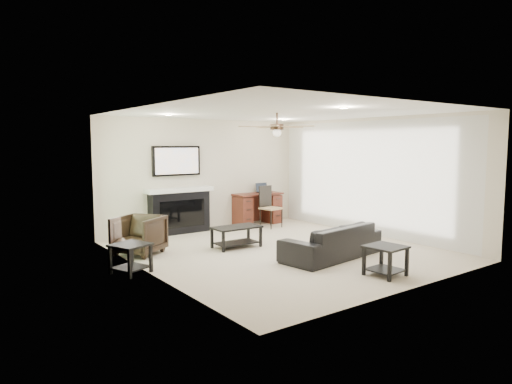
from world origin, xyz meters
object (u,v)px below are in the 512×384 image
coffee_table (236,237)px  fireplace_unit (180,190)px  armchair (139,235)px  desk (257,209)px  sofa (332,241)px

coffee_table → fireplace_unit: size_ratio=0.47×
armchair → fireplace_unit: 2.06m
coffee_table → desk: 2.56m
armchair → fireplace_unit: size_ratio=0.40×
armchair → coffee_table: 1.79m
armchair → desk: 3.73m
desk → fireplace_unit: bearing=178.4°
sofa → fireplace_unit: size_ratio=1.03×
sofa → coffee_table: 1.84m
armchair → desk: bearing=76.2°
sofa → fireplace_unit: fireplace_unit is taller
sofa → desk: desk is taller
fireplace_unit → desk: (2.04, -0.06, -0.57)m
sofa → desk: size_ratio=1.61×
coffee_table → desk: (1.81, 1.81, 0.18)m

